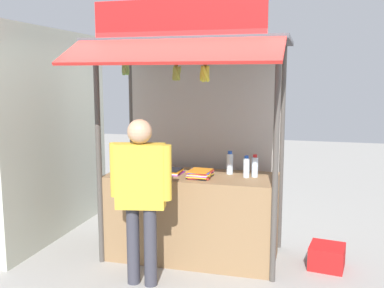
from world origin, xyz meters
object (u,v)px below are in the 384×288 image
water_bottle_mid_left (255,166)px  banana_bunch_leftmost (125,68)px  magazine_stack_back_left (132,171)px  magazine_stack_center (174,171)px  water_bottle_mid_right (246,167)px  plastic_crate (327,256)px  magazine_stack_far_right (200,174)px  banana_bunch_rightmost (176,73)px  water_bottle_back_right (230,163)px  banana_bunch_inner_left (205,73)px  vendor_person (141,187)px

water_bottle_mid_left → banana_bunch_leftmost: 1.75m
magazine_stack_back_left → magazine_stack_center: size_ratio=1.13×
water_bottle_mid_right → plastic_crate: water_bottle_mid_right is taller
water_bottle_mid_left → magazine_stack_center: (-0.91, -0.07, -0.09)m
magazine_stack_far_right → banana_bunch_rightmost: banana_bunch_rightmost is taller
plastic_crate → banana_bunch_rightmost: bearing=-159.3°
water_bottle_back_right → water_bottle_mid_left: (0.29, -0.08, -0.01)m
banana_bunch_inner_left → water_bottle_back_right: bearing=77.0°
water_bottle_back_right → banana_bunch_rightmost: size_ratio=0.89×
magazine_stack_back_left → banana_bunch_leftmost: banana_bunch_leftmost is taller
banana_bunch_leftmost → vendor_person: banana_bunch_leftmost is taller
banana_bunch_inner_left → plastic_crate: 2.40m
magazine_stack_far_right → banana_bunch_leftmost: size_ratio=1.31×
banana_bunch_inner_left → magazine_stack_far_right: bearing=110.2°
water_bottle_back_right → water_bottle_mid_left: 0.30m
water_bottle_back_right → water_bottle_mid_left: bearing=-14.5°
magazine_stack_far_right → banana_bunch_rightmost: size_ratio=1.08×
water_bottle_mid_left → magazine_stack_back_left: (-1.38, -0.17, -0.09)m
banana_bunch_rightmost → banana_bunch_leftmost: size_ratio=1.22×
water_bottle_mid_left → plastic_crate: size_ratio=0.70×
banana_bunch_rightmost → banana_bunch_inner_left: same height
water_bottle_mid_right → banana_bunch_rightmost: size_ratio=0.82×
magazine_stack_center → banana_bunch_inner_left: size_ratio=0.86×
vendor_person → plastic_crate: (1.81, 0.88, -0.88)m
magazine_stack_back_left → banana_bunch_leftmost: size_ratio=1.24×
magazine_stack_far_right → banana_bunch_inner_left: (0.14, -0.37, 1.08)m
magazine_stack_center → water_bottle_mid_right: bearing=1.7°
water_bottle_mid_left → banana_bunch_inner_left: bearing=-128.2°
banana_bunch_inner_left → magazine_stack_center: bearing=134.6°
water_bottle_back_right → magazine_stack_center: 0.65m
water_bottle_back_right → magazine_stack_far_right: (-0.28, -0.26, -0.08)m
banana_bunch_rightmost → plastic_crate: banana_bunch_rightmost is taller
magazine_stack_far_right → banana_bunch_inner_left: 1.15m
water_bottle_mid_right → water_bottle_mid_left: bearing=28.7°
magazine_stack_back_left → banana_bunch_leftmost: 1.22m
plastic_crate → water_bottle_mid_right: bearing=-175.5°
banana_bunch_leftmost → magazine_stack_back_left: bearing=107.1°
water_bottle_back_right → banana_bunch_leftmost: banana_bunch_leftmost is taller
magazine_stack_far_right → magazine_stack_center: 0.36m
magazine_stack_center → vendor_person: bearing=-96.7°
water_bottle_mid_left → vendor_person: bearing=-139.7°
banana_bunch_leftmost → vendor_person: size_ratio=0.15×
banana_bunch_rightmost → water_bottle_mid_left: bearing=37.4°
banana_bunch_rightmost → plastic_crate: 2.56m
magazine_stack_back_left → plastic_crate: bearing=5.1°
water_bottle_mid_right → plastic_crate: bearing=4.5°
magazine_stack_far_right → water_bottle_mid_right: bearing=15.6°
water_bottle_mid_right → magazine_stack_far_right: (-0.49, -0.14, -0.07)m
water_bottle_back_right → magazine_stack_back_left: water_bottle_back_right is taller
banana_bunch_inner_left → plastic_crate: banana_bunch_inner_left is taller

